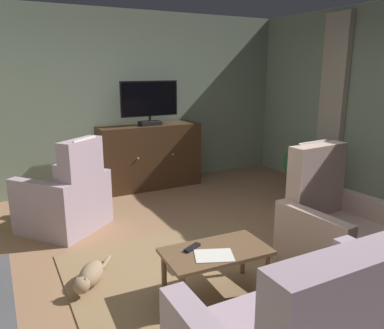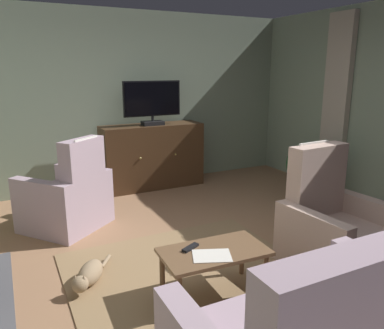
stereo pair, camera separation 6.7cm
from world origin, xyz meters
name	(u,v)px [view 1 (the left image)]	position (x,y,z in m)	size (l,w,h in m)	color
ground_plane	(214,257)	(0.00, 0.00, -0.02)	(6.12, 6.13, 0.04)	#936B4C
wall_back	(123,101)	(0.00, 2.81, 1.35)	(6.12, 0.10, 2.71)	gray
curtain_panel_far	(333,93)	(2.70, 1.09, 1.49)	(0.10, 0.44, 2.27)	#B2A393
rug_central	(187,271)	(-0.40, -0.16, 0.01)	(2.12, 1.76, 0.01)	#8E704C
tv_cabinet	(150,158)	(0.29, 2.46, 0.48)	(1.58, 0.52, 1.00)	black
television	(150,102)	(0.29, 2.41, 1.35)	(0.90, 0.20, 0.67)	black
coffee_table	(216,256)	(-0.35, -0.60, 0.36)	(0.89, 0.51, 0.41)	brown
tv_remote	(192,248)	(-0.51, -0.49, 0.42)	(0.17, 0.05, 0.02)	black
folded_newspaper	(214,256)	(-0.42, -0.68, 0.41)	(0.30, 0.22, 0.01)	silver
armchair_facing_sofa	(66,200)	(-1.18, 1.39, 0.35)	(1.14, 1.14, 1.11)	#AD93A3
armchair_by_fireplace	(333,228)	(0.96, -0.62, 0.35)	(0.97, 0.87, 1.14)	#BC9E8E
potted_plant_tall_palm_by_window	(306,166)	(2.08, 0.92, 0.48)	(0.63, 0.63, 0.83)	#99664C
cat	(90,276)	(-1.24, 0.02, 0.10)	(0.45, 0.58, 0.21)	#937A5B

